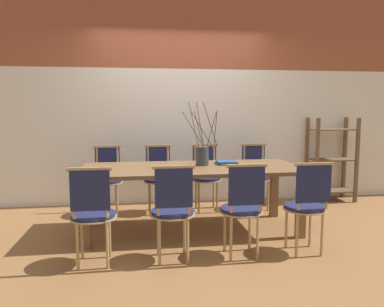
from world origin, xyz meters
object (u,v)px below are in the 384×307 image
at_px(dining_table, 192,175).
at_px(chair_near_center, 243,205).
at_px(chair_far_center, 206,174).
at_px(vase_centerpiece, 202,155).
at_px(shelving_rack, 331,160).
at_px(book_stack, 227,163).

distance_m(dining_table, chair_near_center, 0.92).
bearing_deg(chair_far_center, vase_centerpiece, 76.69).
distance_m(chair_near_center, vase_centerpiece, 1.02).
height_order(vase_centerpiece, shelving_rack, vase_centerpiece).
bearing_deg(chair_near_center, book_stack, 85.31).
bearing_deg(book_stack, dining_table, -161.70).
height_order(chair_near_center, shelving_rack, shelving_rack).
bearing_deg(dining_table, shelving_rack, 26.08).
bearing_deg(chair_far_center, book_stack, 99.88).
bearing_deg(chair_far_center, dining_table, 69.85).
distance_m(dining_table, book_stack, 0.47).
distance_m(dining_table, shelving_rack, 2.51).
height_order(chair_far_center, shelving_rack, shelving_rack).
distance_m(dining_table, chair_far_center, 0.91).
distance_m(chair_near_center, book_stack, 1.02).
relative_size(chair_near_center, book_stack, 3.56).
bearing_deg(dining_table, vase_centerpiece, 35.30).
distance_m(vase_centerpiece, shelving_rack, 2.36).
bearing_deg(vase_centerpiece, book_stack, 9.33).
height_order(chair_far_center, vase_centerpiece, vase_centerpiece).
xyz_separation_m(chair_near_center, book_stack, (0.08, 0.98, 0.26)).
bearing_deg(vase_centerpiece, chair_far_center, 76.69).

